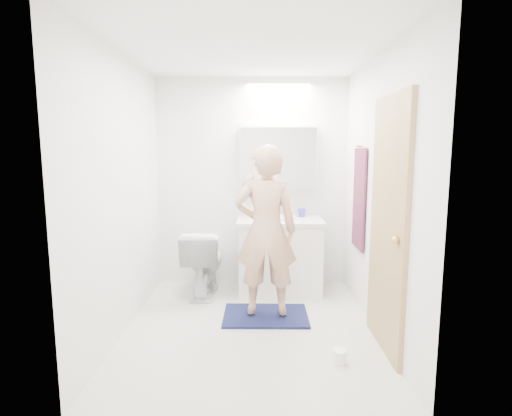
{
  "coord_description": "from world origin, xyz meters",
  "views": [
    {
      "loc": [
        0.06,
        -3.42,
        1.58
      ],
      "look_at": [
        0.05,
        0.25,
        1.05
      ],
      "focal_mm": 28.16,
      "sensor_mm": 36.0,
      "label": 1
    }
  ],
  "objects_px": {
    "medicine_cabinet": "(278,157)",
    "vanity_cabinet": "(280,257)",
    "person": "(266,231)",
    "soap_bottle_b": "(259,209)",
    "soap_bottle_a": "(254,207)",
    "toilet_paper_roll": "(339,356)",
    "toilet": "(204,262)",
    "toothbrush_cup": "(302,213)"
  },
  "relations": [
    {
      "from": "medicine_cabinet",
      "to": "vanity_cabinet",
      "type": "bearing_deg",
      "value": -86.21
    },
    {
      "from": "person",
      "to": "soap_bottle_b",
      "type": "height_order",
      "value": "person"
    },
    {
      "from": "medicine_cabinet",
      "to": "soap_bottle_a",
      "type": "relative_size",
      "value": 3.77
    },
    {
      "from": "person",
      "to": "toilet_paper_roll",
      "type": "xyz_separation_m",
      "value": [
        0.54,
        -0.83,
        -0.79
      ]
    },
    {
      "from": "person",
      "to": "soap_bottle_b",
      "type": "distance_m",
      "value": 0.92
    },
    {
      "from": "toilet",
      "to": "toilet_paper_roll",
      "type": "relative_size",
      "value": 6.63
    },
    {
      "from": "soap_bottle_a",
      "to": "person",
      "type": "bearing_deg",
      "value": -82.17
    },
    {
      "from": "vanity_cabinet",
      "to": "toilet",
      "type": "distance_m",
      "value": 0.85
    },
    {
      "from": "toilet_paper_roll",
      "to": "toothbrush_cup",
      "type": "bearing_deg",
      "value": 93.45
    },
    {
      "from": "vanity_cabinet",
      "to": "soap_bottle_a",
      "type": "xyz_separation_m",
      "value": [
        -0.29,
        0.15,
        0.55
      ]
    },
    {
      "from": "toilet",
      "to": "toothbrush_cup",
      "type": "bearing_deg",
      "value": -163.76
    },
    {
      "from": "soap_bottle_a",
      "to": "toilet_paper_roll",
      "type": "height_order",
      "value": "soap_bottle_a"
    },
    {
      "from": "toilet",
      "to": "soap_bottle_a",
      "type": "height_order",
      "value": "soap_bottle_a"
    },
    {
      "from": "toothbrush_cup",
      "to": "toilet_paper_roll",
      "type": "xyz_separation_m",
      "value": [
        0.1,
        -1.73,
        -0.82
      ]
    },
    {
      "from": "toothbrush_cup",
      "to": "person",
      "type": "bearing_deg",
      "value": -115.71
    },
    {
      "from": "vanity_cabinet",
      "to": "person",
      "type": "xyz_separation_m",
      "value": [
        -0.17,
        -0.74,
        0.45
      ]
    },
    {
      "from": "toothbrush_cup",
      "to": "toilet_paper_roll",
      "type": "bearing_deg",
      "value": -86.55
    },
    {
      "from": "soap_bottle_a",
      "to": "toothbrush_cup",
      "type": "height_order",
      "value": "soap_bottle_a"
    },
    {
      "from": "toothbrush_cup",
      "to": "toilet",
      "type": "bearing_deg",
      "value": -165.98
    },
    {
      "from": "vanity_cabinet",
      "to": "soap_bottle_a",
      "type": "relative_size",
      "value": 3.86
    },
    {
      "from": "vanity_cabinet",
      "to": "person",
      "type": "bearing_deg",
      "value": -103.14
    },
    {
      "from": "medicine_cabinet",
      "to": "soap_bottle_a",
      "type": "xyz_separation_m",
      "value": [
        -0.28,
        -0.06,
        -0.56
      ]
    },
    {
      "from": "toilet",
      "to": "person",
      "type": "distance_m",
      "value": 1.03
    },
    {
      "from": "toilet_paper_roll",
      "to": "soap_bottle_b",
      "type": "bearing_deg",
      "value": 108.94
    },
    {
      "from": "medicine_cabinet",
      "to": "soap_bottle_b",
      "type": "distance_m",
      "value": 0.63
    },
    {
      "from": "medicine_cabinet",
      "to": "toilet_paper_roll",
      "type": "distance_m",
      "value": 2.33
    },
    {
      "from": "medicine_cabinet",
      "to": "soap_bottle_a",
      "type": "bearing_deg",
      "value": -167.89
    },
    {
      "from": "vanity_cabinet",
      "to": "medicine_cabinet",
      "type": "xyz_separation_m",
      "value": [
        -0.01,
        0.21,
        1.11
      ]
    },
    {
      "from": "soap_bottle_b",
      "to": "toothbrush_cup",
      "type": "distance_m",
      "value": 0.5
    },
    {
      "from": "soap_bottle_b",
      "to": "toilet",
      "type": "bearing_deg",
      "value": -154.02
    },
    {
      "from": "person",
      "to": "soap_bottle_a",
      "type": "bearing_deg",
      "value": -81.69
    },
    {
      "from": "vanity_cabinet",
      "to": "soap_bottle_b",
      "type": "relative_size",
      "value": 4.88
    },
    {
      "from": "toothbrush_cup",
      "to": "soap_bottle_a",
      "type": "bearing_deg",
      "value": -178.96
    },
    {
      "from": "vanity_cabinet",
      "to": "toothbrush_cup",
      "type": "bearing_deg",
      "value": 31.65
    },
    {
      "from": "soap_bottle_a",
      "to": "toothbrush_cup",
      "type": "distance_m",
      "value": 0.56
    },
    {
      "from": "soap_bottle_a",
      "to": "toilet_paper_roll",
      "type": "bearing_deg",
      "value": -69.06
    },
    {
      "from": "toilet",
      "to": "soap_bottle_b",
      "type": "xyz_separation_m",
      "value": [
        0.61,
        0.3,
        0.55
      ]
    },
    {
      "from": "vanity_cabinet",
      "to": "medicine_cabinet",
      "type": "relative_size",
      "value": 1.02
    },
    {
      "from": "person",
      "to": "toothbrush_cup",
      "type": "height_order",
      "value": "person"
    },
    {
      "from": "toilet",
      "to": "person",
      "type": "bearing_deg",
      "value": 139.39
    },
    {
      "from": "soap_bottle_a",
      "to": "toothbrush_cup",
      "type": "xyz_separation_m",
      "value": [
        0.55,
        0.01,
        -0.07
      ]
    },
    {
      "from": "toilet",
      "to": "toothbrush_cup",
      "type": "xyz_separation_m",
      "value": [
        1.1,
        0.28,
        0.5
      ]
    }
  ]
}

